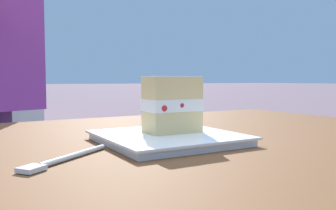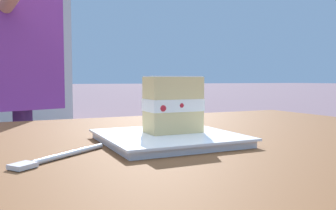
# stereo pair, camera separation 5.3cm
# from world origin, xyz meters

# --- Properties ---
(patio_table) EXTENTS (1.45, 0.86, 0.75)m
(patio_table) POSITION_xyz_m (0.00, 0.00, 0.65)
(patio_table) COLOR brown
(patio_table) RESTS_ON ground
(dessert_plate) EXTENTS (0.23, 0.23, 0.02)m
(dessert_plate) POSITION_xyz_m (-0.07, 0.04, 0.76)
(dessert_plate) COLOR white
(dessert_plate) RESTS_ON patio_table
(cake_slice) EXTENTS (0.10, 0.07, 0.10)m
(cake_slice) POSITION_xyz_m (-0.09, 0.02, 0.82)
(cake_slice) COLOR #E0C17A
(cake_slice) RESTS_ON dessert_plate
(dessert_fork) EXTENTS (0.15, 0.11, 0.01)m
(dessert_fork) POSITION_xyz_m (0.13, 0.10, 0.75)
(dessert_fork) COLOR silver
(dessert_fork) RESTS_ON patio_table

